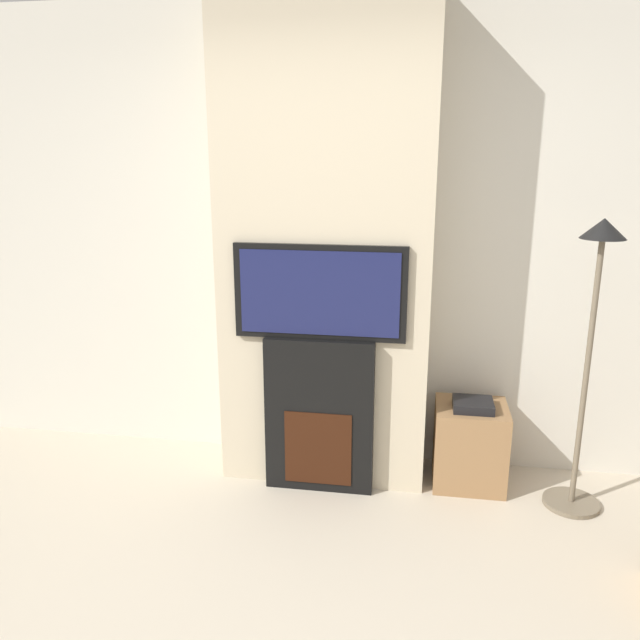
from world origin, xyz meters
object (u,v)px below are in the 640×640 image
object	(u,v)px
fireplace	(320,415)
television	(320,292)
media_stand	(470,443)
floor_lamp	(591,331)

from	to	relation	value
fireplace	television	xyz separation A→B (m)	(0.00, -0.00, 0.70)
television	media_stand	bearing A→B (deg)	11.75
floor_lamp	media_stand	bearing A→B (deg)	163.90
fireplace	media_stand	distance (m)	0.88
television	media_stand	distance (m)	1.25
media_stand	fireplace	bearing A→B (deg)	-168.38
fireplace	television	distance (m)	0.70
media_stand	floor_lamp	bearing A→B (deg)	-16.10
floor_lamp	media_stand	distance (m)	0.94
fireplace	floor_lamp	world-z (taller)	floor_lamp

